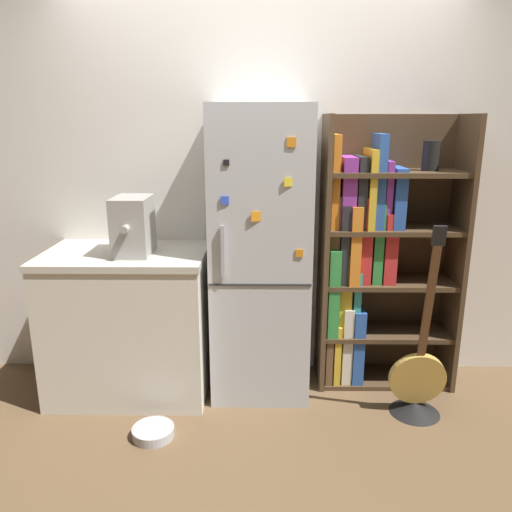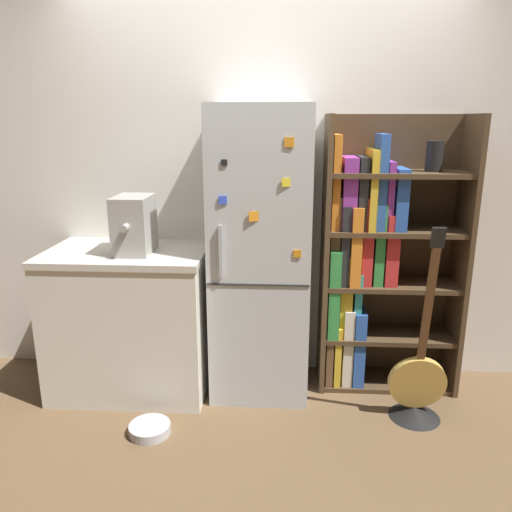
{
  "view_description": "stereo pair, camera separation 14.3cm",
  "coord_description": "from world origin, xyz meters",
  "px_view_note": "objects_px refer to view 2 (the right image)",
  "views": [
    {
      "loc": [
        0.01,
        -2.81,
        1.71
      ],
      "look_at": [
        -0.03,
        0.15,
        0.9
      ],
      "focal_mm": 35.0,
      "sensor_mm": 36.0,
      "label": 1
    },
    {
      "loc": [
        0.15,
        -2.81,
        1.71
      ],
      "look_at": [
        -0.03,
        0.15,
        0.9
      ],
      "focal_mm": 35.0,
      "sensor_mm": 36.0,
      "label": 2
    }
  ],
  "objects_px": {
    "refrigerator": "(260,255)",
    "guitar": "(417,392)",
    "bookshelf": "(371,260)",
    "pet_bowl": "(150,428)",
    "espresso_machine": "(134,225)"
  },
  "relations": [
    {
      "from": "refrigerator",
      "to": "guitar",
      "type": "relative_size",
      "value": 1.52
    },
    {
      "from": "refrigerator",
      "to": "guitar",
      "type": "height_order",
      "value": "refrigerator"
    },
    {
      "from": "refrigerator",
      "to": "bookshelf",
      "type": "bearing_deg",
      "value": 9.71
    },
    {
      "from": "refrigerator",
      "to": "guitar",
      "type": "bearing_deg",
      "value": -18.74
    },
    {
      "from": "bookshelf",
      "to": "pet_bowl",
      "type": "distance_m",
      "value": 1.68
    },
    {
      "from": "bookshelf",
      "to": "guitar",
      "type": "bearing_deg",
      "value": -61.77
    },
    {
      "from": "refrigerator",
      "to": "guitar",
      "type": "distance_m",
      "value": 1.23
    },
    {
      "from": "refrigerator",
      "to": "pet_bowl",
      "type": "bearing_deg",
      "value": -136.32
    },
    {
      "from": "refrigerator",
      "to": "pet_bowl",
      "type": "relative_size",
      "value": 7.68
    },
    {
      "from": "guitar",
      "to": "pet_bowl",
      "type": "distance_m",
      "value": 1.56
    },
    {
      "from": "espresso_machine",
      "to": "pet_bowl",
      "type": "relative_size",
      "value": 1.51
    },
    {
      "from": "bookshelf",
      "to": "espresso_machine",
      "type": "distance_m",
      "value": 1.5
    },
    {
      "from": "bookshelf",
      "to": "espresso_machine",
      "type": "bearing_deg",
      "value": -171.54
    },
    {
      "from": "bookshelf",
      "to": "espresso_machine",
      "type": "height_order",
      "value": "bookshelf"
    },
    {
      "from": "espresso_machine",
      "to": "guitar",
      "type": "xyz_separation_m",
      "value": [
        1.69,
        -0.22,
        -0.93
      ]
    }
  ]
}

